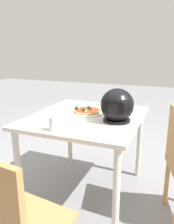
% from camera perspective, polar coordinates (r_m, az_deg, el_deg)
% --- Properties ---
extents(ground_plane, '(14.00, 14.00, 0.00)m').
position_cam_1_polar(ground_plane, '(2.27, -0.07, -19.48)').
color(ground_plane, gray).
extents(dining_table, '(0.92, 1.05, 0.75)m').
position_cam_1_polar(dining_table, '(1.97, -0.08, -3.40)').
color(dining_table, beige).
rests_on(dining_table, ground).
extents(pizza_plate, '(0.31, 0.31, 0.01)m').
position_cam_1_polar(pizza_plate, '(2.01, 0.08, -0.10)').
color(pizza_plate, white).
rests_on(pizza_plate, dining_table).
extents(pizza, '(0.25, 0.25, 0.05)m').
position_cam_1_polar(pizza, '(2.01, -0.06, 0.41)').
color(pizza, tan).
rests_on(pizza, pizza_plate).
extents(motorcycle_helmet, '(0.26, 0.26, 0.26)m').
position_cam_1_polar(motorcycle_helmet, '(1.76, 7.66, 1.56)').
color(motorcycle_helmet, black).
rests_on(motorcycle_helmet, dining_table).
extents(drinking_glass, '(0.07, 0.07, 0.10)m').
position_cam_1_polar(drinking_glass, '(1.57, -8.48, -2.99)').
color(drinking_glass, silver).
rests_on(drinking_glass, dining_table).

